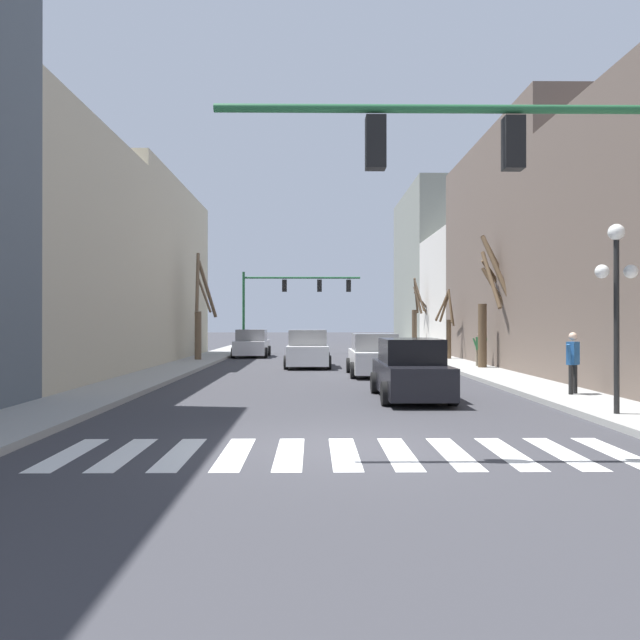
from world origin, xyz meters
The scene contains 17 objects.
ground_plane centered at (0.00, 0.00, 0.00)m, with size 240.00×240.00×0.00m, color #38383D.
building_row_left centered at (-10.72, 11.51, 5.62)m, with size 6.00×37.97×13.85m.
building_row_right centered at (10.72, 23.93, 5.83)m, with size 6.00×58.34×13.70m.
crosswalk_stripes centered at (0.00, -0.59, 0.00)m, with size 9.45×2.60×0.01m.
traffic_signal_near centered at (3.05, -0.90, 4.38)m, with size 7.46×0.28×5.98m.
traffic_signal_far centered at (-2.13, 32.04, 4.23)m, with size 8.12×0.28×5.62m.
street_lamp_right_corner centered at (6.17, 2.79, 3.11)m, with size 0.95×0.36×4.17m.
car_parked_right_mid centered at (1.97, 14.37, 0.79)m, with size 2.09×4.49×1.70m.
car_parked_left_far centered at (-4.32, 27.94, 0.79)m, with size 2.17×4.28×1.71m.
car_parked_right_far centered at (-0.76, 19.03, 0.83)m, with size 2.17×4.54×1.79m.
car_parked_left_near centered at (2.23, 6.66, 0.79)m, with size 1.96×4.61×1.70m.
pedestrian_on_left_sidewalk centered at (6.78, 6.53, 1.17)m, with size 0.59×0.59×1.73m.
pedestrian_on_right_sidewalk centered at (7.16, 17.64, 1.08)m, with size 0.66×0.32×1.57m.
street_tree_right_mid centered at (-6.63, 22.94, 2.74)m, with size 1.29×3.28×5.76m.
street_tree_right_far centered at (6.99, 34.22, 2.54)m, with size 1.54×2.24×5.24m.
street_tree_left_near centered at (7.34, 16.61, 2.97)m, with size 1.87×2.37×5.91m.
street_tree_right_near centered at (6.95, 23.51, 2.01)m, with size 1.35×1.92×3.84m.
Camera 1 is at (-0.52, -10.83, 2.16)m, focal length 35.00 mm.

